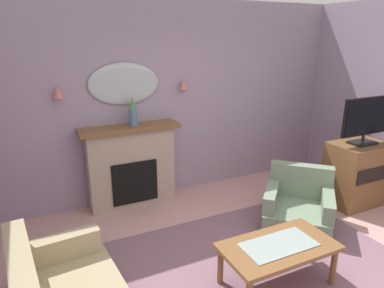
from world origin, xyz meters
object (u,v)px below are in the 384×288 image
object	(u,v)px
fireplace	(132,167)
coffee_table	(278,250)
mantel_vase_centre	(133,112)
wall_sconce_right	(184,84)
armchair_near_fireplace	(299,201)
tv_cabinet	(356,173)
wall_sconce_left	(58,92)
tv_flatscreen	(366,119)
wall_mirror	(124,84)

from	to	relation	value
fireplace	coffee_table	xyz separation A→B (m)	(0.77, -2.26, -0.19)
fireplace	mantel_vase_centre	size ratio (longest dim) A/B	3.43
wall_sconce_right	coffee_table	size ratio (longest dim) A/B	0.13
coffee_table	mantel_vase_centre	bearing A→B (deg)	107.80
fireplace	armchair_near_fireplace	distance (m)	2.30
coffee_table	tv_cabinet	size ratio (longest dim) A/B	1.22
fireplace	armchair_near_fireplace	size ratio (longest dim) A/B	1.19
mantel_vase_centre	coffee_table	size ratio (longest dim) A/B	0.36
wall_sconce_left	tv_flatscreen	world-z (taller)	wall_sconce_left
mantel_vase_centre	wall_sconce_left	size ratio (longest dim) A/B	2.84
mantel_vase_centre	tv_cabinet	world-z (taller)	mantel_vase_centre
wall_sconce_right	wall_sconce_left	bearing A→B (deg)	180.00
mantel_vase_centre	wall_mirror	bearing A→B (deg)	106.39
coffee_table	armchair_near_fireplace	distance (m)	1.31
wall_sconce_left	tv_cabinet	distance (m)	4.19
coffee_table	tv_cabinet	xyz separation A→B (m)	(2.13, 0.91, 0.07)
fireplace	tv_flatscreen	size ratio (longest dim) A/B	1.62
armchair_near_fireplace	tv_flatscreen	size ratio (longest dim) A/B	1.36
mantel_vase_centre	wall_sconce_left	xyz separation A→B (m)	(-0.90, 0.12, 0.31)
wall_sconce_left	tv_flatscreen	distance (m)	4.04
tv_cabinet	fireplace	bearing A→B (deg)	155.06
armchair_near_fireplace	tv_cabinet	bearing A→B (deg)	4.36
wall_mirror	tv_cabinet	world-z (taller)	wall_mirror
tv_flatscreen	mantel_vase_centre	bearing A→B (deg)	154.80
fireplace	tv_flatscreen	xyz separation A→B (m)	(2.90, -1.37, 0.68)
wall_sconce_right	tv_flatscreen	bearing A→B (deg)	-35.49
wall_mirror	wall_sconce_right	xyz separation A→B (m)	(0.85, -0.05, -0.05)
fireplace	tv_cabinet	distance (m)	3.20
wall_mirror	wall_sconce_right	world-z (taller)	wall_mirror
mantel_vase_centre	wall_mirror	world-z (taller)	wall_mirror
wall_sconce_left	armchair_near_fireplace	distance (m)	3.32
wall_mirror	mantel_vase_centre	bearing A→B (deg)	-73.61
fireplace	wall_mirror	distance (m)	1.15
mantel_vase_centre	coffee_table	distance (m)	2.53
wall_sconce_right	tv_flatscreen	size ratio (longest dim) A/B	0.17
armchair_near_fireplace	coffee_table	bearing A→B (deg)	-140.74
wall_mirror	coffee_table	xyz separation A→B (m)	(0.77, -2.40, -1.33)
wall_mirror	tv_flatscreen	bearing A→B (deg)	-27.52
coffee_table	armchair_near_fireplace	bearing A→B (deg)	39.26
armchair_near_fireplace	wall_mirror	bearing A→B (deg)	138.41
wall_sconce_right	coffee_table	xyz separation A→B (m)	(-0.08, -2.35, -1.28)
wall_mirror	armchair_near_fireplace	xyz separation A→B (m)	(1.77, -1.57, -1.40)
mantel_vase_centre	coffee_table	xyz separation A→B (m)	(0.72, -2.23, -0.96)
mantel_vase_centre	tv_flatscreen	world-z (taller)	mantel_vase_centre
coffee_table	armchair_near_fireplace	size ratio (longest dim) A/B	0.96
armchair_near_fireplace	tv_cabinet	xyz separation A→B (m)	(1.12, 0.09, 0.15)
wall_mirror	coffee_table	size ratio (longest dim) A/B	0.87
wall_sconce_left	coffee_table	size ratio (longest dim) A/B	0.13
armchair_near_fireplace	tv_flatscreen	bearing A→B (deg)	3.30
coffee_table	tv_cabinet	bearing A→B (deg)	23.12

